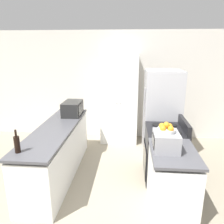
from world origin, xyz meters
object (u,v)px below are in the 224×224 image
(pantry_cabinet, at_px, (119,100))
(wine_bottle, at_px, (17,144))
(stove, at_px, (164,153))
(fruit_bowl, at_px, (166,129))
(microwave, at_px, (73,108))
(refrigerator, at_px, (161,115))
(toaster_oven, at_px, (166,141))

(pantry_cabinet, bearing_deg, wine_bottle, -114.35)
(stove, distance_m, fruit_bowl, 1.08)
(microwave, distance_m, fruit_bowl, 2.16)
(pantry_cabinet, distance_m, fruit_bowl, 2.44)
(stove, relative_size, refrigerator, 0.59)
(microwave, xyz_separation_m, toaster_oven, (1.62, -1.44, -0.02))
(pantry_cabinet, xyz_separation_m, toaster_oven, (0.73, -2.34, 0.00))
(microwave, distance_m, toaster_oven, 2.17)
(pantry_cabinet, xyz_separation_m, wine_bottle, (-1.16, -2.57, -0.00))
(stove, relative_size, microwave, 2.00)
(wine_bottle, bearing_deg, stove, 26.91)
(pantry_cabinet, xyz_separation_m, stove, (0.86, -1.54, -0.56))
(toaster_oven, relative_size, fruit_bowl, 1.55)
(stove, relative_size, fruit_bowl, 4.51)
(pantry_cabinet, height_order, microwave, pantry_cabinet)
(stove, xyz_separation_m, refrigerator, (0.02, 0.78, 0.44))
(stove, bearing_deg, pantry_cabinet, 119.15)
(pantry_cabinet, distance_m, microwave, 1.26)
(wine_bottle, bearing_deg, toaster_oven, 7.04)
(stove, distance_m, refrigerator, 0.90)
(stove, height_order, wine_bottle, wine_bottle)
(pantry_cabinet, relative_size, stove, 1.92)
(stove, height_order, fruit_bowl, fruit_bowl)
(wine_bottle, height_order, toaster_oven, wine_bottle)
(stove, xyz_separation_m, toaster_oven, (-0.13, -0.79, 0.56))
(pantry_cabinet, bearing_deg, fruit_bowl, -72.72)
(refrigerator, xyz_separation_m, wine_bottle, (-2.05, -1.81, 0.12))
(microwave, bearing_deg, refrigerator, 4.38)
(refrigerator, xyz_separation_m, fruit_bowl, (-0.16, -1.57, 0.29))
(stove, height_order, microwave, microwave)
(wine_bottle, xyz_separation_m, toaster_oven, (1.89, 0.23, 0.00))
(fruit_bowl, bearing_deg, toaster_oven, -60.80)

